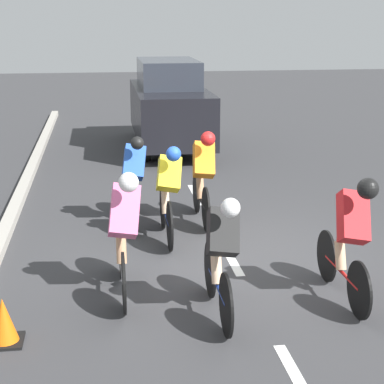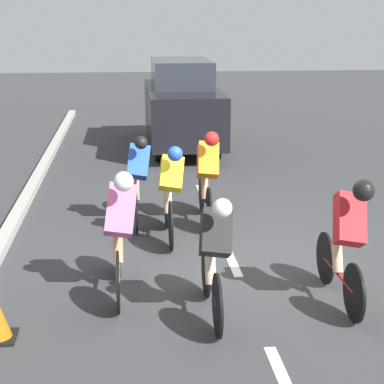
# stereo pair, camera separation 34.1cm
# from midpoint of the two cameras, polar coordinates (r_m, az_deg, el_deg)

# --- Properties ---
(ground_plane) EXTENTS (60.00, 60.00, 0.00)m
(ground_plane) POSITION_cam_midpoint_polar(r_m,az_deg,el_deg) (8.90, 4.54, -5.85)
(ground_plane) COLOR #38383A
(lane_stripe_mid) EXTENTS (0.12, 1.40, 0.01)m
(lane_stripe_mid) POSITION_cam_midpoint_polar(r_m,az_deg,el_deg) (8.92, 4.52, -5.79)
(lane_stripe_mid) COLOR white
(lane_stripe_mid) RESTS_ON ground
(lane_stripe_far) EXTENTS (0.12, 1.40, 0.01)m
(lane_stripe_far) POSITION_cam_midpoint_polar(r_m,az_deg,el_deg) (11.92, 1.81, -0.24)
(lane_stripe_far) COLOR white
(lane_stripe_far) RESTS_ON ground
(cyclist_blue) EXTENTS (0.41, 1.73, 1.46)m
(cyclist_blue) POSITION_cam_midpoint_polar(r_m,az_deg,el_deg) (10.11, -3.92, 1.27)
(cyclist_blue) COLOR black
(cyclist_blue) RESTS_ON ground
(cyclist_black) EXTENTS (0.39, 1.66, 1.44)m
(cyclist_black) POSITION_cam_midpoint_polar(r_m,az_deg,el_deg) (6.93, 3.41, -5.57)
(cyclist_black) COLOR black
(cyclist_black) RESTS_ON ground
(cyclist_red) EXTENTS (0.42, 1.69, 1.54)m
(cyclist_red) POSITION_cam_midpoint_polar(r_m,az_deg,el_deg) (7.48, 14.90, -3.83)
(cyclist_red) COLOR black
(cyclist_red) RESTS_ON ground
(cyclist_pink) EXTENTS (0.41, 1.74, 1.57)m
(cyclist_pink) POSITION_cam_midpoint_polar(r_m,az_deg,el_deg) (7.49, -5.13, -3.35)
(cyclist_pink) COLOR black
(cyclist_pink) RESTS_ON ground
(cyclist_yellow) EXTENTS (0.40, 1.72, 1.46)m
(cyclist_yellow) POSITION_cam_midpoint_polar(r_m,az_deg,el_deg) (9.34, -0.90, 0.11)
(cyclist_yellow) COLOR black
(cyclist_yellow) RESTS_ON ground
(cyclist_orange) EXTENTS (0.37, 1.68, 1.53)m
(cyclist_orange) POSITION_cam_midpoint_polar(r_m,az_deg,el_deg) (10.12, 2.32, 1.57)
(cyclist_orange) COLOR black
(cyclist_orange) RESTS_ON ground
(support_car) EXTENTS (1.70, 4.58, 2.17)m
(support_car) POSITION_cam_midpoint_polar(r_m,az_deg,el_deg) (16.02, -0.29, 7.78)
(support_car) COLOR black
(support_car) RESTS_ON ground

